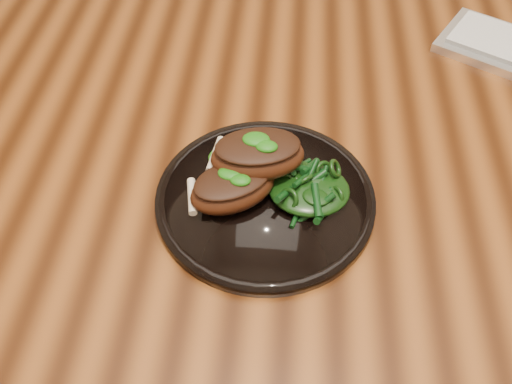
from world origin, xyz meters
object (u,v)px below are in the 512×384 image
Objects in this scene: desk at (365,175)px; greens_heap at (310,186)px; lamb_chop_front at (232,187)px; plate at (265,199)px.

greens_heap is at bearing -124.49° from desk.
desk is 12.54× the size of lamb_chop_front.
plate is at bearing -136.69° from desk.
lamb_chop_front is at bearing -171.01° from greens_heap.
lamb_chop_front is 1.27× the size of greens_heap.
lamb_chop_front is (-0.04, -0.01, 0.03)m from plate.
lamb_chop_front is 0.09m from greens_heap.
plate is 0.06m from greens_heap.
desk is at bearing 38.37° from lamb_chop_front.
greens_heap is (0.05, 0.00, 0.02)m from plate.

